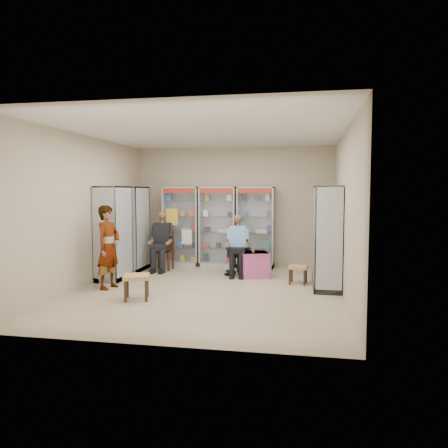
% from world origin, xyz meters
% --- Properties ---
extents(floor, '(6.00, 6.00, 0.00)m').
position_xyz_m(floor, '(0.00, 0.00, 0.00)').
color(floor, tan).
rests_on(floor, ground).
extents(room_shell, '(5.02, 6.02, 3.01)m').
position_xyz_m(room_shell, '(0.00, 0.00, 1.97)').
color(room_shell, tan).
rests_on(room_shell, ground).
extents(cabinet_back_left, '(0.90, 0.50, 2.00)m').
position_xyz_m(cabinet_back_left, '(-1.30, 2.73, 1.00)').
color(cabinet_back_left, '#ADAFB4').
rests_on(cabinet_back_left, floor).
extents(cabinet_back_mid, '(0.90, 0.50, 2.00)m').
position_xyz_m(cabinet_back_mid, '(-0.35, 2.73, 1.00)').
color(cabinet_back_mid, '#B4B8BC').
rests_on(cabinet_back_mid, floor).
extents(cabinet_back_right, '(0.90, 0.50, 2.00)m').
position_xyz_m(cabinet_back_right, '(0.60, 2.73, 1.00)').
color(cabinet_back_right, '#A8ACAF').
rests_on(cabinet_back_right, floor).
extents(cabinet_right_far, '(0.90, 0.50, 2.00)m').
position_xyz_m(cabinet_right_far, '(2.23, 1.60, 1.00)').
color(cabinet_right_far, '#A9AAB0').
rests_on(cabinet_right_far, floor).
extents(cabinet_right_near, '(0.90, 0.50, 2.00)m').
position_xyz_m(cabinet_right_near, '(2.23, 0.50, 1.00)').
color(cabinet_right_near, '#B0B2B7').
rests_on(cabinet_right_near, floor).
extents(cabinet_left_far, '(0.90, 0.50, 2.00)m').
position_xyz_m(cabinet_left_far, '(-2.23, 1.80, 1.00)').
color(cabinet_left_far, '#BBBDC3').
rests_on(cabinet_left_far, floor).
extents(cabinet_left_near, '(0.90, 0.50, 2.00)m').
position_xyz_m(cabinet_left_near, '(-2.23, 0.70, 1.00)').
color(cabinet_left_near, '#B9BCC1').
rests_on(cabinet_left_near, floor).
extents(wooden_chair, '(0.42, 0.42, 0.94)m').
position_xyz_m(wooden_chair, '(-1.55, 2.00, 0.47)').
color(wooden_chair, '#2F1F12').
rests_on(wooden_chair, floor).
extents(seated_customer, '(0.44, 0.60, 1.34)m').
position_xyz_m(seated_customer, '(-1.55, 1.95, 0.67)').
color(seated_customer, black).
rests_on(seated_customer, floor).
extents(office_chair, '(0.59, 0.59, 1.02)m').
position_xyz_m(office_chair, '(0.32, 1.69, 0.51)').
color(office_chair, black).
rests_on(office_chair, floor).
extents(seated_shopkeeper, '(0.47, 0.62, 1.29)m').
position_xyz_m(seated_shopkeeper, '(0.32, 1.64, 0.65)').
color(seated_shopkeeper, '#76BBE9').
rests_on(seated_shopkeeper, floor).
extents(pink_trunk, '(0.72, 0.71, 0.55)m').
position_xyz_m(pink_trunk, '(0.71, 1.51, 0.28)').
color(pink_trunk, '#A8437A').
rests_on(pink_trunk, floor).
extents(tea_glass, '(0.07, 0.07, 0.11)m').
position_xyz_m(tea_glass, '(0.69, 1.46, 0.61)').
color(tea_glass, '#5C2407').
rests_on(tea_glass, pink_trunk).
extents(woven_stool_a, '(0.41, 0.41, 0.37)m').
position_xyz_m(woven_stool_a, '(1.68, 0.96, 0.18)').
color(woven_stool_a, '#A17A44').
rests_on(woven_stool_a, floor).
extents(woven_stool_b, '(0.55, 0.55, 0.44)m').
position_xyz_m(woven_stool_b, '(-1.08, -0.88, 0.22)').
color(woven_stool_b, olive).
rests_on(woven_stool_b, floor).
extents(standing_man, '(0.50, 0.66, 1.62)m').
position_xyz_m(standing_man, '(-1.95, -0.15, 0.81)').
color(standing_man, gray).
rests_on(standing_man, floor).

